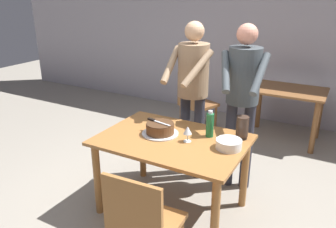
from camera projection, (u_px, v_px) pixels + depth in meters
ground_plane at (172, 208)px, 3.27m from camera, size 14.00×14.00×0.00m
back_wall at (261, 35)px, 5.17m from camera, size 10.00×0.12×2.70m
main_dining_table at (172, 150)px, 3.05m from camera, size 1.31×0.92×0.75m
cake_on_platter at (160, 129)px, 3.08m from camera, size 0.34×0.34×0.11m
cake_knife at (154, 121)px, 3.11m from camera, size 0.27×0.08×0.02m
plate_stack at (229, 144)px, 2.81m from camera, size 0.22×0.22×0.08m
wine_glass_near at (188, 131)px, 2.92m from camera, size 0.08×0.08×0.14m
water_bottle at (210, 125)px, 3.01m from camera, size 0.07×0.07×0.25m
hurricane_lamp at (242, 127)px, 2.97m from camera, size 0.11×0.11×0.21m
person_cutting_cake at (193, 84)px, 3.50m from camera, size 0.46×0.57×1.72m
person_standing_beside at (243, 91)px, 3.28m from camera, size 0.46×0.57×1.72m
chair_near_side at (143, 223)px, 2.32m from camera, size 0.46×0.46×0.90m
background_table at (286, 100)px, 4.59m from camera, size 1.00×0.70×0.74m
background_chair_0 at (195, 101)px, 4.82m from camera, size 0.57×0.57×0.90m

